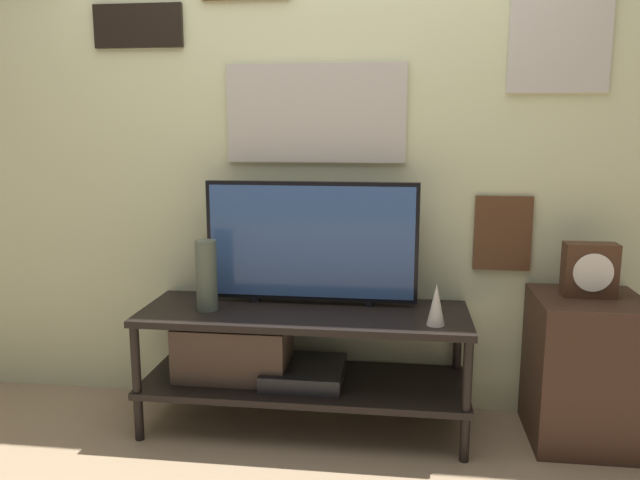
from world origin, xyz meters
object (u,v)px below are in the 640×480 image
television (311,242)px  vase_tall_ceramic (207,275)px  vase_slim_bronze (436,305)px  mantel_clock (590,270)px

television → vase_tall_ceramic: (-0.45, -0.16, -0.14)m
vase_slim_bronze → vase_tall_ceramic: bearing=174.9°
vase_tall_ceramic → vase_slim_bronze: vase_tall_ceramic is taller
vase_slim_bronze → television: bearing=156.2°
vase_tall_ceramic → vase_slim_bronze: size_ratio=1.80×
television → mantel_clock: bearing=-2.7°
television → vase_slim_bronze: bearing=-23.8°
television → vase_tall_ceramic: television is taller
television → vase_tall_ceramic: bearing=-160.9°
vase_tall_ceramic → vase_slim_bronze: 1.02m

